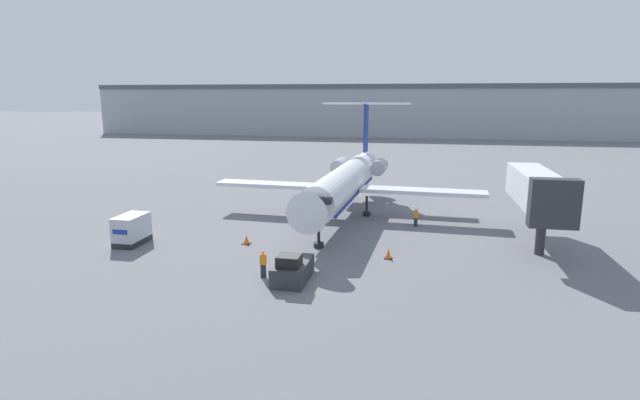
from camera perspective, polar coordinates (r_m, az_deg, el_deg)
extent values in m
plane|color=slate|center=(32.43, -3.09, -9.26)|extent=(600.00, 600.00, 0.00)
cube|color=#9EA3AD|center=(149.56, 8.48, 9.87)|extent=(180.00, 16.00, 13.65)
cube|color=#4C515B|center=(149.50, 8.56, 12.71)|extent=(180.00, 16.80, 1.20)
cylinder|color=silver|center=(47.61, 2.72, 1.97)|extent=(4.13, 21.46, 3.06)
cone|color=silver|center=(36.25, -1.02, -1.15)|extent=(3.18, 2.60, 3.06)
cube|color=black|center=(37.06, -0.63, -0.02)|extent=(2.64, 0.83, 0.44)
cone|color=silver|center=(59.62, 5.09, 3.94)|extent=(2.92, 3.50, 2.76)
cube|color=navy|center=(47.79, 2.71, 0.80)|extent=(3.72, 19.32, 0.20)
cube|color=silver|center=(47.91, 11.68, 0.96)|extent=(11.84, 2.96, 0.36)
cube|color=silver|center=(50.69, -5.27, 1.75)|extent=(11.84, 2.96, 0.36)
cylinder|color=#ADADB7|center=(55.93, 6.82, 3.78)|extent=(1.74, 3.53, 1.57)
cylinder|color=#ADADB7|center=(56.67, 2.31, 3.96)|extent=(1.74, 3.53, 1.57)
cube|color=navy|center=(59.85, 5.27, 8.18)|extent=(0.35, 2.21, 5.69)
cube|color=silver|center=(59.74, 5.33, 10.91)|extent=(10.33, 2.31, 0.20)
cylinder|color=black|center=(38.97, -0.15, -4.05)|extent=(0.24, 0.24, 1.98)
cylinder|color=black|center=(39.19, -0.15, -5.17)|extent=(0.80, 0.80, 0.40)
cylinder|color=black|center=(50.11, 0.84, -0.45)|extent=(0.24, 0.24, 1.98)
cylinder|color=black|center=(50.28, 0.84, -1.33)|extent=(0.80, 0.80, 0.40)
cylinder|color=black|center=(49.37, 5.35, -0.69)|extent=(0.24, 0.24, 1.98)
cylinder|color=black|center=(49.54, 5.33, -1.59)|extent=(0.80, 0.80, 0.40)
cube|color=#2D2D33|center=(32.41, -3.15, -8.10)|extent=(2.04, 3.82, 1.25)
cube|color=black|center=(31.32, -3.55, -6.93)|extent=(1.43, 1.37, 0.70)
cube|color=black|center=(34.14, -2.38, -7.37)|extent=(1.84, 0.30, 0.75)
cube|color=#232326|center=(42.83, -20.64, -4.43)|extent=(1.76, 3.14, 0.45)
cube|color=#B7BCC6|center=(42.53, -20.75, -2.90)|extent=(1.76, 3.14, 1.91)
cube|color=navy|center=(41.24, -21.91, -3.43)|extent=(1.23, 0.04, 0.36)
cube|color=#232838|center=(33.07, -6.49, -8.07)|extent=(0.32, 0.20, 0.89)
cube|color=orange|center=(32.80, -6.53, -6.75)|extent=(0.40, 0.24, 0.71)
sphere|color=tan|center=(32.65, -6.55, -5.95)|extent=(0.26, 0.26, 0.26)
cube|color=#232838|center=(46.11, 10.88, -2.51)|extent=(0.32, 0.20, 0.80)
cube|color=orange|center=(45.94, 10.91, -1.64)|extent=(0.40, 0.24, 0.63)
sphere|color=tan|center=(45.84, 10.93, -1.12)|extent=(0.23, 0.23, 0.23)
cube|color=black|center=(40.59, -8.39, -4.96)|extent=(0.68, 0.68, 0.04)
cone|color=orange|center=(40.48, -8.40, -4.47)|extent=(0.48, 0.48, 0.68)
cube|color=black|center=(37.00, 7.81, -6.61)|extent=(0.59, 0.59, 0.04)
cone|color=orange|center=(36.88, 7.82, -6.05)|extent=(0.42, 0.42, 0.72)
cylinder|color=#2D2D33|center=(40.64, 23.92, -3.53)|extent=(0.70, 0.70, 3.20)
cube|color=silver|center=(43.15, 23.33, 1.31)|extent=(2.60, 10.85, 2.60)
cube|color=#2D2D33|center=(37.38, 25.18, -0.35)|extent=(3.20, 1.20, 3.38)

